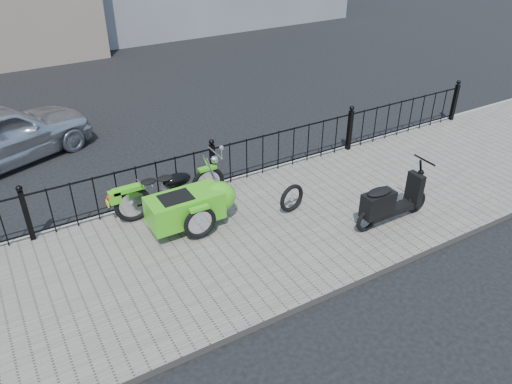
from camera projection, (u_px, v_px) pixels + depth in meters
ground at (245, 223)px, 9.30m from camera, size 120.00×120.00×0.00m
sidewalk at (259, 234)px, 8.90m from camera, size 30.00×3.80×0.12m
curb at (211, 187)px, 10.33m from camera, size 30.00×0.10×0.12m
iron_fence at (213, 167)px, 9.95m from camera, size 14.11×0.11×1.08m
motorcycle_sidecar at (191, 201)px, 8.85m from camera, size 2.28×1.48×0.98m
scooter at (389, 203)px, 8.87m from camera, size 1.66×0.48×1.12m
spare_tire at (292, 198)px, 9.29m from camera, size 0.57×0.17×0.56m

